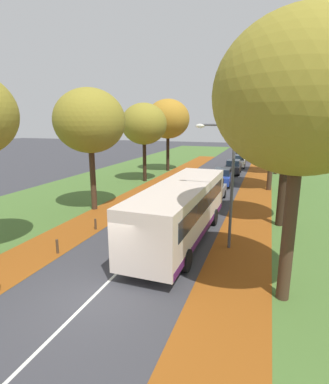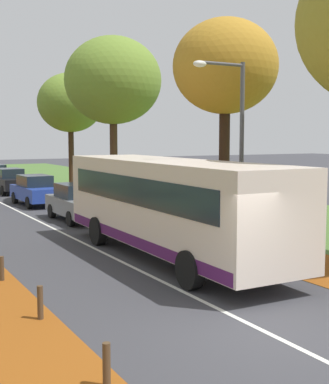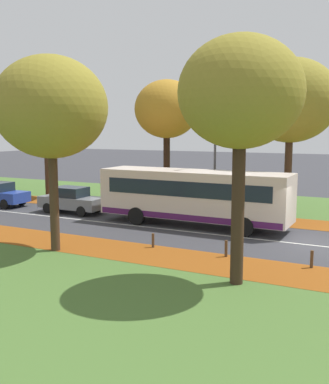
{
  "view_description": "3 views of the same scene",
  "coord_description": "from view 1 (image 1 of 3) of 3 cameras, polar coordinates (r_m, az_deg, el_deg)",
  "views": [
    {
      "loc": [
        5.5,
        -7.92,
        6.08
      ],
      "look_at": [
        -0.63,
        9.72,
        1.63
      ],
      "focal_mm": 28.0,
      "sensor_mm": 36.0,
      "label": 1
    },
    {
      "loc": [
        -6.44,
        -7.63,
        3.68
      ],
      "look_at": [
        1.69,
        6.94,
        1.95
      ],
      "focal_mm": 50.0,
      "sensor_mm": 36.0,
      "label": 2
    },
    {
      "loc": [
        -20.57,
        -2.99,
        5.15
      ],
      "look_at": [
        -0.06,
        7.29,
        1.97
      ],
      "focal_mm": 42.0,
      "sensor_mm": 36.0,
      "label": 3
    }
  ],
  "objects": [
    {
      "name": "car_red_trailing",
      "position": [
        48.11,
        14.36,
        6.7
      ],
      "size": [
        1.82,
        4.22,
        1.62
      ],
      "color": "#B21919",
      "rests_on": "ground"
    },
    {
      "name": "tree_left_near",
      "position": [
        20.91,
        -14.06,
        12.94
      ],
      "size": [
        4.71,
        4.71,
        8.2
      ],
      "color": "#422D1E",
      "rests_on": "ground"
    },
    {
      "name": "tree_right_mid",
      "position": [
        28.03,
        20.29,
        14.01
      ],
      "size": [
        5.39,
        5.39,
        9.22
      ],
      "color": "#422D1E",
      "rests_on": "ground"
    },
    {
      "name": "leaf_litter_right",
      "position": [
        22.76,
        16.21,
        -2.61
      ],
      "size": [
        2.8,
        60.0,
        0.0
      ],
      "primitive_type": "cube",
      "color": "#8C4714",
      "rests_on": "grass_verge_right"
    },
    {
      "name": "tree_right_far",
      "position": [
        37.09,
        21.11,
        12.51
      ],
      "size": [
        4.66,
        4.66,
        8.19
      ],
      "color": "#382619",
      "rests_on": "ground"
    },
    {
      "name": "ground_plane",
      "position": [
        11.4,
        -13.96,
        -19.26
      ],
      "size": [
        160.0,
        160.0,
        0.0
      ],
      "primitive_type": "plane",
      "color": "#38383D"
    },
    {
      "name": "grass_verge_right",
      "position": [
        28.81,
        26.07,
        -0.16
      ],
      "size": [
        12.0,
        90.0,
        0.01
      ],
      "primitive_type": "cube",
      "color": "#476B2D",
      "rests_on": "ground"
    },
    {
      "name": "tree_right_near",
      "position": [
        18.31,
        22.67,
        13.59
      ],
      "size": [
        4.26,
        4.26,
        8.43
      ],
      "color": "black",
      "rests_on": "ground"
    },
    {
      "name": "car_white_fourth_in_line",
      "position": [
        41.52,
        13.9,
        5.72
      ],
      "size": [
        1.92,
        4.27,
        1.62
      ],
      "color": "silver",
      "rests_on": "ground"
    },
    {
      "name": "leaf_litter_left",
      "position": [
        24.89,
        -5.4,
        -0.77
      ],
      "size": [
        2.8,
        60.0,
        0.0
      ],
      "primitive_type": "cube",
      "color": "#8C4714",
      "rests_on": "grass_verge_left"
    },
    {
      "name": "grass_verge_left",
      "position": [
        32.14,
        -8.45,
        2.36
      ],
      "size": [
        12.0,
        90.0,
        0.01
      ],
      "primitive_type": "cube",
      "color": "#476B2D",
      "rests_on": "ground"
    },
    {
      "name": "car_blue_following",
      "position": [
        29.45,
        10.94,
        2.85
      ],
      "size": [
        1.89,
        4.25,
        1.62
      ],
      "color": "#233D9E",
      "rests_on": "ground"
    },
    {
      "name": "tree_right_nearest",
      "position": [
        10.3,
        24.81,
        16.29
      ],
      "size": [
        5.4,
        5.4,
        9.27
      ],
      "color": "#422D1E",
      "rests_on": "ground"
    },
    {
      "name": "bollard_second",
      "position": [
        15.1,
        -19.75,
        -9.74
      ],
      "size": [
        0.12,
        0.12,
        0.7
      ],
      "primitive_type": "cylinder",
      "color": "#4C3823",
      "rests_on": "ground"
    },
    {
      "name": "bus",
      "position": [
        15.41,
        3.25,
        -3.13
      ],
      "size": [
        2.78,
        10.43,
        2.98
      ],
      "color": "beige",
      "rests_on": "ground"
    },
    {
      "name": "bollard_third",
      "position": [
        17.66,
        -13.01,
        -6.0
      ],
      "size": [
        0.12,
        0.12,
        0.64
      ],
      "primitive_type": "cylinder",
      "color": "#4C3823",
      "rests_on": "ground"
    },
    {
      "name": "car_black_third_in_line",
      "position": [
        36.16,
        12.93,
        4.69
      ],
      "size": [
        1.87,
        4.25,
        1.62
      ],
      "color": "black",
      "rests_on": "ground"
    },
    {
      "name": "car_grey_lead",
      "position": [
        23.44,
        9.02,
        0.25
      ],
      "size": [
        1.8,
        4.21,
        1.62
      ],
      "color": "slate",
      "rests_on": "ground"
    },
    {
      "name": "tree_left_far",
      "position": [
        37.16,
        0.66,
        13.73
      ],
      "size": [
        5.21,
        5.21,
        8.66
      ],
      "color": "black",
      "rests_on": "ground"
    },
    {
      "name": "tree_left_mid",
      "position": [
        30.52,
        -3.92,
        12.77
      ],
      "size": [
        4.53,
        4.53,
        7.82
      ],
      "color": "black",
      "rests_on": "ground"
    },
    {
      "name": "streetlamp_right",
      "position": [
        14.28,
        11.56,
        3.69
      ],
      "size": [
        1.89,
        0.28,
        6.0
      ],
      "color": "#47474C",
      "rests_on": "ground"
    },
    {
      "name": "road_centre_line",
      "position": [
        29.1,
        7.85,
        1.22
      ],
      "size": [
        0.12,
        80.0,
        0.01
      ],
      "primitive_type": "cube",
      "color": "silver",
      "rests_on": "ground"
    }
  ]
}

